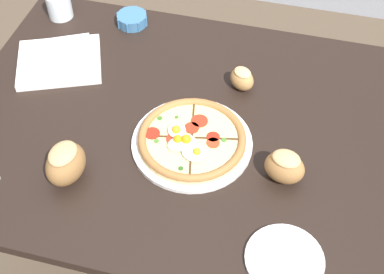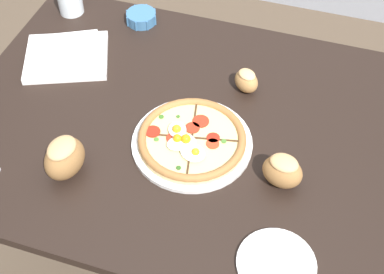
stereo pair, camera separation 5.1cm
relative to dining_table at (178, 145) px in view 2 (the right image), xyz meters
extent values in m
plane|color=brown|center=(0.00, 0.00, -0.63)|extent=(12.00, 12.00, 0.00)
cube|color=black|center=(0.00, 0.00, 0.08)|extent=(1.20, 0.92, 0.03)
cube|color=black|center=(-0.55, 0.41, -0.28)|extent=(0.06, 0.06, 0.69)
cube|color=black|center=(0.55, 0.41, -0.28)|extent=(0.06, 0.06, 0.69)
cylinder|color=white|center=(0.06, -0.07, 0.10)|extent=(0.31, 0.31, 0.01)
cylinder|color=#E5C684|center=(0.06, -0.07, 0.12)|extent=(0.28, 0.28, 0.01)
cylinder|color=#E0CC84|center=(0.06, -0.07, 0.12)|extent=(0.25, 0.25, 0.00)
torus|color=#A36B38|center=(0.06, -0.07, 0.12)|extent=(0.28, 0.28, 0.02)
cube|color=#472D19|center=(0.12, -0.05, 0.13)|extent=(0.12, 0.03, 0.00)
cube|color=#472D19|center=(0.05, -0.01, 0.13)|extent=(0.03, 0.12, 0.00)
cube|color=#472D19|center=(0.00, -0.08, 0.13)|extent=(0.12, 0.03, 0.00)
cube|color=#472D19|center=(0.08, -0.13, 0.13)|extent=(0.03, 0.12, 0.00)
cylinder|color=red|center=(0.07, -0.01, 0.13)|extent=(0.04, 0.04, 0.00)
cylinder|color=red|center=(0.02, -0.08, 0.13)|extent=(0.04, 0.04, 0.00)
cylinder|color=red|center=(0.12, -0.07, 0.13)|extent=(0.03, 0.03, 0.00)
cylinder|color=red|center=(0.12, -0.05, 0.13)|extent=(0.03, 0.03, 0.00)
cylinder|color=red|center=(-0.04, -0.08, 0.13)|extent=(0.04, 0.04, 0.00)
cylinder|color=red|center=(0.05, -0.03, 0.13)|extent=(0.04, 0.04, 0.00)
ellipsoid|color=white|center=(0.02, -0.06, 0.13)|extent=(0.07, 0.07, 0.01)
sphere|color=#F4AD1E|center=(0.02, -0.06, 0.14)|extent=(0.02, 0.02, 0.02)
ellipsoid|color=white|center=(0.08, -0.12, 0.13)|extent=(0.09, 0.08, 0.01)
sphere|color=#F4AD1E|center=(0.09, -0.12, 0.14)|extent=(0.02, 0.02, 0.02)
ellipsoid|color=white|center=(0.04, -0.10, 0.13)|extent=(0.08, 0.08, 0.01)
sphere|color=orange|center=(0.03, -0.09, 0.14)|extent=(0.02, 0.02, 0.02)
ellipsoid|color=white|center=(0.05, -0.09, 0.13)|extent=(0.06, 0.05, 0.01)
sphere|color=orange|center=(0.05, -0.09, 0.14)|extent=(0.03, 0.03, 0.03)
cylinder|color=#2D5B1E|center=(0.01, -0.06, 0.13)|extent=(0.01, 0.01, 0.00)
cylinder|color=#386B23|center=(0.01, -0.01, 0.13)|extent=(0.01, 0.01, 0.00)
cylinder|color=#477A2D|center=(0.14, -0.05, 0.13)|extent=(0.01, 0.01, 0.00)
cylinder|color=#2D5B1E|center=(0.06, -0.17, 0.13)|extent=(0.01, 0.01, 0.00)
cylinder|color=#2D5B1E|center=(0.12, -0.05, 0.13)|extent=(0.01, 0.01, 0.00)
cylinder|color=#386B23|center=(-0.04, -0.02, 0.13)|extent=(0.01, 0.01, 0.00)
cylinder|color=#477A2D|center=(-0.02, -0.10, 0.13)|extent=(0.01, 0.01, 0.00)
cylinder|color=teal|center=(-0.25, 0.38, 0.12)|extent=(0.09, 0.09, 0.04)
cylinder|color=beige|center=(-0.25, 0.38, 0.12)|extent=(0.08, 0.08, 0.02)
cylinder|color=teal|center=(-0.20, 0.38, 0.12)|extent=(0.01, 0.01, 0.03)
cylinder|color=teal|center=(-0.22, 0.41, 0.12)|extent=(0.01, 0.01, 0.03)
cylinder|color=teal|center=(-0.25, 0.43, 0.12)|extent=(0.01, 0.01, 0.03)
cylinder|color=teal|center=(-0.28, 0.41, 0.12)|extent=(0.01, 0.01, 0.03)
cylinder|color=teal|center=(-0.30, 0.38, 0.12)|extent=(0.01, 0.01, 0.03)
cylinder|color=teal|center=(-0.28, 0.34, 0.12)|extent=(0.01, 0.01, 0.03)
cylinder|color=teal|center=(-0.25, 0.33, 0.12)|extent=(0.01, 0.01, 0.03)
cylinder|color=teal|center=(-0.22, 0.34, 0.12)|extent=(0.01, 0.01, 0.03)
cube|color=white|center=(-0.40, 0.14, 0.11)|extent=(0.30, 0.28, 0.02)
cube|color=white|center=(-0.40, 0.14, 0.13)|extent=(0.25, 0.24, 0.02)
ellipsoid|color=olive|center=(-0.21, -0.24, 0.15)|extent=(0.10, 0.13, 0.10)
ellipsoid|color=tan|center=(-0.21, -0.24, 0.19)|extent=(0.08, 0.09, 0.03)
ellipsoid|color=#B27F47|center=(0.15, 0.18, 0.13)|extent=(0.09, 0.09, 0.06)
ellipsoid|color=#EAB775|center=(0.15, 0.18, 0.16)|extent=(0.07, 0.06, 0.02)
ellipsoid|color=#A3703D|center=(0.31, -0.11, 0.14)|extent=(0.11, 0.09, 0.08)
ellipsoid|color=tan|center=(0.31, -0.11, 0.18)|extent=(0.08, 0.07, 0.02)
cylinder|color=white|center=(-0.49, 0.36, 0.14)|extent=(0.08, 0.08, 0.08)
cylinder|color=silver|center=(-0.49, 0.36, 0.12)|extent=(0.07, 0.07, 0.05)
cylinder|color=white|center=(0.34, -0.34, 0.10)|extent=(0.18, 0.18, 0.01)
camera|label=1|loc=(0.29, -0.93, 1.17)|focal=50.00mm
camera|label=2|loc=(0.33, -0.92, 1.17)|focal=50.00mm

